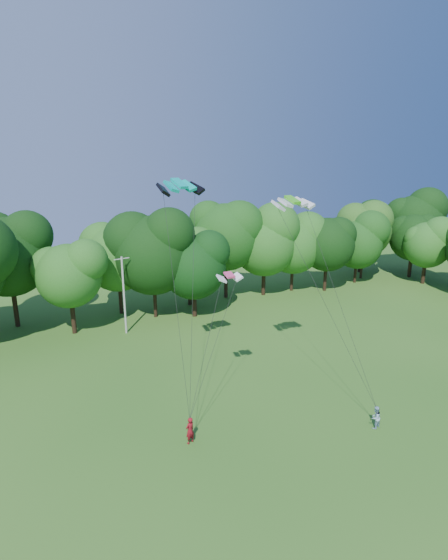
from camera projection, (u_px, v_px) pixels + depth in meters
name	position (u px, v px, depth m)	size (l,w,h in m)	color
ground	(364.00, 555.00, 20.29)	(160.00, 160.00, 0.00)	#265D19
utility_pole	(124.00, 295.00, 44.78)	(1.63, 0.34, 8.21)	#B8B8AF
kite_flyer_left	(190.00, 430.00, 28.03)	(0.67, 0.44, 1.84)	maroon
kite_flyer_right	(376.00, 417.00, 29.63)	(0.79, 0.61, 1.62)	#9CBED8
kite_teal	(179.00, 183.00, 30.08)	(3.39, 1.90, 0.72)	#05A99B
kite_green	(292.00, 200.00, 31.28)	(3.04, 1.41, 0.56)	#45CC1E
kite_pink	(229.00, 275.00, 29.98)	(1.81, 0.99, 0.30)	#E63F77
tree_back_center	(194.00, 255.00, 48.78)	(8.03, 8.03, 11.68)	#2F2312
tree_back_east	(365.00, 228.00, 64.54)	(8.44, 8.44, 12.27)	#311D13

